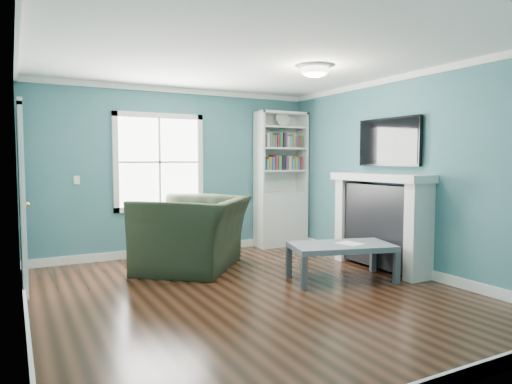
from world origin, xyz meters
name	(u,v)px	position (x,y,z in m)	size (l,w,h in m)	color
floor	(252,294)	(0.00, 0.00, 0.00)	(5.00, 5.00, 0.00)	black
room_walls	(252,151)	(0.00, 0.00, 1.58)	(5.00, 5.00, 5.00)	#316C6B
trim	(252,183)	(0.00, 0.00, 1.24)	(4.50, 5.00, 2.60)	white
window	(160,162)	(-0.30, 2.49, 1.45)	(1.40, 0.06, 1.50)	white
bookshelf	(281,192)	(1.77, 2.30, 0.92)	(0.90, 0.35, 2.31)	silver
fireplace	(381,223)	(2.08, 0.20, 0.64)	(0.44, 1.58, 1.30)	black
tv	(389,142)	(2.20, 0.20, 1.72)	(0.06, 1.10, 0.65)	black
door	(21,196)	(-2.22, 1.40, 1.07)	(0.12, 0.98, 2.17)	silver
ceiling_fixture	(315,70)	(0.90, 0.10, 2.55)	(0.38, 0.38, 0.15)	white
light_switch	(77,180)	(-1.50, 2.48, 1.20)	(0.08, 0.01, 0.12)	white
recliner	(194,221)	(-0.14, 1.44, 0.65)	(1.49, 0.97, 1.30)	black
coffee_table	(341,249)	(1.25, 0.00, 0.39)	(1.37, 0.98, 0.45)	#464B54
paper_sheet	(350,243)	(1.36, -0.03, 0.45)	(0.24, 0.30, 0.00)	white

